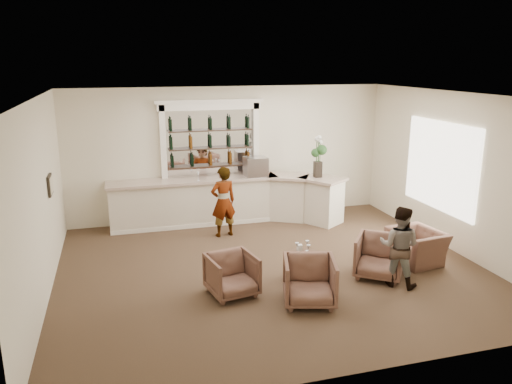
{
  "coord_description": "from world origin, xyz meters",
  "views": [
    {
      "loc": [
        -2.72,
        -8.54,
        3.91
      ],
      "look_at": [
        -0.05,
        0.9,
        1.31
      ],
      "focal_mm": 35.0,
      "sensor_mm": 36.0,
      "label": 1
    }
  ],
  "objects_px": {
    "cocktail_table": "(303,266)",
    "armchair_center": "(310,281)",
    "armchair_left": "(232,275)",
    "guest": "(399,246)",
    "armchair_right": "(379,257)",
    "espresso_machine": "(256,167)",
    "bar_counter": "(229,200)",
    "armchair_far": "(417,246)",
    "sommelier": "(223,202)",
    "flower_vase": "(318,154)"
  },
  "relations": [
    {
      "from": "cocktail_table",
      "to": "armchair_center",
      "type": "bearing_deg",
      "value": -104.85
    },
    {
      "from": "bar_counter",
      "to": "armchair_far",
      "type": "xyz_separation_m",
      "value": [
        3.06,
        -3.45,
        -0.25
      ]
    },
    {
      "from": "guest",
      "to": "armchair_right",
      "type": "bearing_deg",
      "value": -29.91
    },
    {
      "from": "cocktail_table",
      "to": "armchair_right",
      "type": "bearing_deg",
      "value": -11.34
    },
    {
      "from": "guest",
      "to": "armchair_left",
      "type": "bearing_deg",
      "value": 33.52
    },
    {
      "from": "cocktail_table",
      "to": "armchair_center",
      "type": "height_order",
      "value": "armchair_center"
    },
    {
      "from": "guest",
      "to": "armchair_far",
      "type": "relative_size",
      "value": 1.46
    },
    {
      "from": "armchair_center",
      "to": "espresso_machine",
      "type": "xyz_separation_m",
      "value": [
        0.35,
        4.51,
        0.99
      ]
    },
    {
      "from": "bar_counter",
      "to": "armchair_right",
      "type": "xyz_separation_m",
      "value": [
        1.98,
        -3.88,
        -0.18
      ]
    },
    {
      "from": "bar_counter",
      "to": "guest",
      "type": "xyz_separation_m",
      "value": [
        2.12,
        -4.29,
        0.16
      ]
    },
    {
      "from": "guest",
      "to": "armchair_right",
      "type": "xyz_separation_m",
      "value": [
        -0.14,
        0.41,
        -0.34
      ]
    },
    {
      "from": "bar_counter",
      "to": "armchair_center",
      "type": "xyz_separation_m",
      "value": [
        0.35,
        -4.51,
        -0.18
      ]
    },
    {
      "from": "guest",
      "to": "armchair_left",
      "type": "distance_m",
      "value": 2.99
    },
    {
      "from": "armchair_far",
      "to": "espresso_machine",
      "type": "bearing_deg",
      "value": -154.26
    },
    {
      "from": "cocktail_table",
      "to": "armchair_center",
      "type": "xyz_separation_m",
      "value": [
        -0.24,
        -0.91,
        0.14
      ]
    },
    {
      "from": "cocktail_table",
      "to": "armchair_left",
      "type": "distance_m",
      "value": 1.43
    },
    {
      "from": "sommelier",
      "to": "espresso_machine",
      "type": "distance_m",
      "value": 1.47
    },
    {
      "from": "bar_counter",
      "to": "armchair_right",
      "type": "distance_m",
      "value": 4.36
    },
    {
      "from": "armchair_right",
      "to": "bar_counter",
      "type": "bearing_deg",
      "value": 153.3
    },
    {
      "from": "bar_counter",
      "to": "flower_vase",
      "type": "xyz_separation_m",
      "value": [
        2.13,
        -0.51,
        1.14
      ]
    },
    {
      "from": "armchair_right",
      "to": "cocktail_table",
      "type": "bearing_deg",
      "value": -155.12
    },
    {
      "from": "cocktail_table",
      "to": "flower_vase",
      "type": "height_order",
      "value": "flower_vase"
    },
    {
      "from": "bar_counter",
      "to": "armchair_left",
      "type": "xyz_separation_m",
      "value": [
        -0.81,
        -3.86,
        -0.21
      ]
    },
    {
      "from": "cocktail_table",
      "to": "armchair_far",
      "type": "height_order",
      "value": "armchair_far"
    },
    {
      "from": "armchair_left",
      "to": "espresso_machine",
      "type": "bearing_deg",
      "value": 57.76
    },
    {
      "from": "armchair_left",
      "to": "armchair_center",
      "type": "bearing_deg",
      "value": -40.1
    },
    {
      "from": "cocktail_table",
      "to": "espresso_machine",
      "type": "height_order",
      "value": "espresso_machine"
    },
    {
      "from": "cocktail_table",
      "to": "guest",
      "type": "bearing_deg",
      "value": -24.2
    },
    {
      "from": "flower_vase",
      "to": "cocktail_table",
      "type": "bearing_deg",
      "value": -116.45
    },
    {
      "from": "armchair_center",
      "to": "armchair_right",
      "type": "distance_m",
      "value": 1.75
    },
    {
      "from": "bar_counter",
      "to": "sommelier",
      "type": "height_order",
      "value": "sommelier"
    },
    {
      "from": "armchair_left",
      "to": "espresso_machine",
      "type": "height_order",
      "value": "espresso_machine"
    },
    {
      "from": "sommelier",
      "to": "guest",
      "type": "distance_m",
      "value": 4.17
    },
    {
      "from": "cocktail_table",
      "to": "armchair_far",
      "type": "xyz_separation_m",
      "value": [
        2.47,
        0.15,
        0.08
      ]
    },
    {
      "from": "armchair_right",
      "to": "espresso_machine",
      "type": "distance_m",
      "value": 4.2
    },
    {
      "from": "armchair_right",
      "to": "espresso_machine",
      "type": "bearing_deg",
      "value": 144.63
    },
    {
      "from": "bar_counter",
      "to": "armchair_far",
      "type": "bearing_deg",
      "value": -48.45
    },
    {
      "from": "armchair_center",
      "to": "armchair_right",
      "type": "xyz_separation_m",
      "value": [
        1.64,
        0.63,
        0.0
      ]
    },
    {
      "from": "armchair_center",
      "to": "armchair_far",
      "type": "relative_size",
      "value": 0.85
    },
    {
      "from": "bar_counter",
      "to": "guest",
      "type": "relative_size",
      "value": 3.91
    },
    {
      "from": "armchair_left",
      "to": "bar_counter",
      "type": "bearing_deg",
      "value": 67.2
    },
    {
      "from": "bar_counter",
      "to": "sommelier",
      "type": "bearing_deg",
      "value": -109.52
    },
    {
      "from": "guest",
      "to": "flower_vase",
      "type": "relative_size",
      "value": 1.43
    },
    {
      "from": "armchair_far",
      "to": "armchair_center",
      "type": "bearing_deg",
      "value": -77.28
    },
    {
      "from": "sommelier",
      "to": "armchair_left",
      "type": "distance_m",
      "value": 3.03
    },
    {
      "from": "bar_counter",
      "to": "armchair_far",
      "type": "distance_m",
      "value": 4.61
    },
    {
      "from": "guest",
      "to": "espresso_machine",
      "type": "bearing_deg",
      "value": -29.82
    },
    {
      "from": "bar_counter",
      "to": "armchair_left",
      "type": "distance_m",
      "value": 3.95
    },
    {
      "from": "sommelier",
      "to": "armchair_left",
      "type": "xyz_separation_m",
      "value": [
        -0.49,
        -2.96,
        -0.45
      ]
    },
    {
      "from": "bar_counter",
      "to": "guest",
      "type": "bearing_deg",
      "value": -63.71
    }
  ]
}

